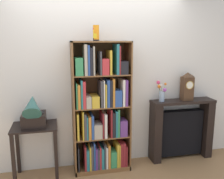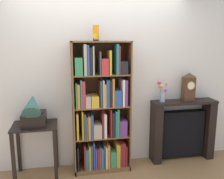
# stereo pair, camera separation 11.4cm
# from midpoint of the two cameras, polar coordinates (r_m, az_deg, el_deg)

# --- Properties ---
(ground_plane) EXTENTS (7.78, 6.40, 0.02)m
(ground_plane) POSITION_cam_midpoint_polar(r_m,az_deg,el_deg) (3.82, -3.01, -18.20)
(ground_plane) COLOR #997047
(wall_back) EXTENTS (4.78, 0.08, 2.65)m
(wall_back) POSITION_cam_midpoint_polar(r_m,az_deg,el_deg) (3.69, -1.15, 2.88)
(wall_back) COLOR silver
(wall_back) RESTS_ON ground
(bookshelf) EXTENTS (0.80, 0.36, 1.85)m
(bookshelf) POSITION_cam_midpoint_polar(r_m,az_deg,el_deg) (3.54, -3.40, -5.47)
(bookshelf) COLOR brown
(bookshelf) RESTS_ON ground
(cup_stack) EXTENTS (0.08, 0.08, 0.21)m
(cup_stack) POSITION_cam_midpoint_polar(r_m,az_deg,el_deg) (3.38, -4.68, 12.77)
(cup_stack) COLOR black
(cup_stack) RESTS_ON bookshelf
(side_table_left) EXTENTS (0.59, 0.46, 0.75)m
(side_table_left) POSITION_cam_midpoint_polar(r_m,az_deg,el_deg) (3.57, -18.06, -10.81)
(side_table_left) COLOR black
(side_table_left) RESTS_ON ground
(gramophone) EXTENTS (0.31, 0.46, 0.50)m
(gramophone) POSITION_cam_midpoint_polar(r_m,az_deg,el_deg) (3.40, -18.54, -5.05)
(gramophone) COLOR black
(gramophone) RESTS_ON side_table_left
(fireplace_mantel) EXTENTS (1.00, 0.28, 0.96)m
(fireplace_mantel) POSITION_cam_midpoint_polar(r_m,az_deg,el_deg) (4.13, 14.70, -8.81)
(fireplace_mantel) COLOR black
(fireplace_mantel) RESTS_ON ground
(mantel_clock) EXTENTS (0.17, 0.15, 0.43)m
(mantel_clock) POSITION_cam_midpoint_polar(r_m,az_deg,el_deg) (3.96, 16.06, 0.71)
(mantel_clock) COLOR #472D1C
(mantel_clock) RESTS_ON fireplace_mantel
(flower_vase) EXTENTS (0.13, 0.15, 0.31)m
(flower_vase) POSITION_cam_midpoint_polar(r_m,az_deg,el_deg) (3.79, 10.45, -0.77)
(flower_vase) COLOR #99B2D1
(flower_vase) RESTS_ON fireplace_mantel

